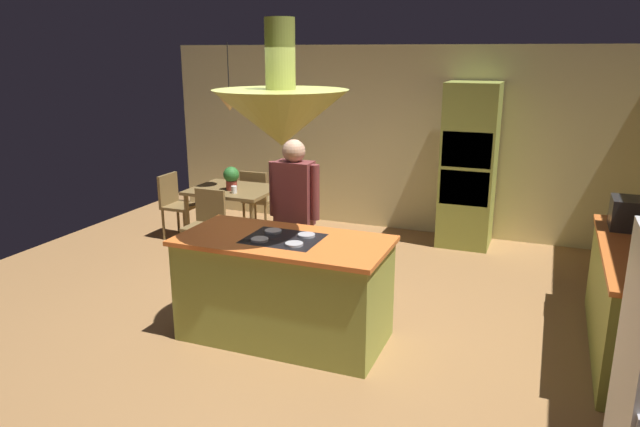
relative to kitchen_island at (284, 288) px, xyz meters
name	(u,v)px	position (x,y,z in m)	size (l,w,h in m)	color
ground	(294,327)	(0.00, 0.20, -0.47)	(8.16, 8.16, 0.00)	#9E7042
wall_back	(394,139)	(0.00, 3.65, 0.81)	(6.80, 0.10, 2.55)	beige
kitchen_island	(284,288)	(0.00, 0.00, 0.00)	(1.82, 0.90, 0.94)	#939E42
counter_run_right	(637,302)	(2.84, 0.80, 0.01)	(0.73, 2.06, 0.92)	#939E42
oven_tower	(469,166)	(1.10, 3.24, 0.58)	(0.66, 0.62, 2.10)	#939E42
dining_table	(233,196)	(-1.70, 2.10, 0.19)	(1.06, 0.87, 0.76)	brown
person_at_island	(295,212)	(-0.22, 0.72, 0.49)	(0.53, 0.22, 1.66)	tan
range_hood	(281,114)	(0.00, 0.00, 1.51)	(1.10, 1.10, 1.00)	#939E42
pendant_light_over_table	(229,102)	(-1.70, 2.10, 1.40)	(0.32, 0.32, 0.82)	#E0B266
chair_facing_island	(207,221)	(-1.70, 1.45, 0.04)	(0.40, 0.40, 0.87)	brown
chair_by_back_wall	(257,196)	(-1.70, 2.75, 0.04)	(0.40, 0.40, 0.87)	brown
chair_at_corner	(175,201)	(-2.61, 2.10, 0.04)	(0.40, 0.40, 0.87)	brown
potted_plant_on_table	(231,177)	(-1.67, 2.02, 0.46)	(0.20, 0.20, 0.30)	#99382D
cup_on_table	(234,190)	(-1.56, 1.88, 0.34)	(0.07, 0.07, 0.09)	white
microwave_on_counter	(639,214)	(2.84, 1.41, 0.60)	(0.46, 0.36, 0.28)	#232326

